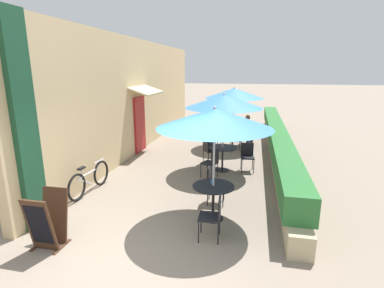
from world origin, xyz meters
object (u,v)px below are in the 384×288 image
object	(u,v)px
patio_table_near	(213,194)
patio_table_far	(233,133)
seated_patron_far_left	(248,128)
bicycle_leaning	(90,179)
cafe_chair_mid_left	(247,155)
coffee_cup_near	(212,182)
patio_umbrella_far	(234,93)
coffee_cup_far	(237,127)
patio_table_mid	(223,153)
cafe_chair_near_right	(214,214)
patio_umbrella_mid	(224,101)
patio_umbrella_near	(215,118)
cafe_chair_near_left	(213,183)
cafe_chair_far_right	(215,133)
cafe_chair_far_left	(246,132)
menu_board	(48,220)
seated_patron_mid_right	(212,144)
cafe_chair_far_back	(238,139)
cafe_chair_mid_back	(212,161)
cafe_chair_mid_right	(209,149)

from	to	relation	value
patio_table_near	patio_table_far	size ratio (longest dim) A/B	1.00
seated_patron_far_left	bicycle_leaning	xyz separation A→B (m)	(-3.86, -5.99, -0.33)
cafe_chair_mid_left	coffee_cup_near	bearing A→B (deg)	71.77
patio_umbrella_far	coffee_cup_far	size ratio (longest dim) A/B	26.93
patio_table_mid	patio_umbrella_far	bearing A→B (deg)	88.32
patio_table_far	bicycle_leaning	xyz separation A→B (m)	(-3.26, -5.49, -0.22)
patio_table_near	cafe_chair_near_right	distance (m)	0.78
patio_umbrella_mid	bicycle_leaning	xyz separation A→B (m)	(-3.17, -2.42, -1.82)
patio_umbrella_near	patio_umbrella_mid	distance (m)	3.18
patio_table_near	patio_table_mid	distance (m)	3.18
cafe_chair_near_left	coffee_cup_far	size ratio (longest dim) A/B	9.67
patio_table_near	bicycle_leaning	distance (m)	3.41
patio_umbrella_far	cafe_chair_far_right	distance (m)	1.84
cafe_chair_far_left	bicycle_leaning	world-z (taller)	cafe_chair_far_left
seated_patron_far_left	cafe_chair_near_right	bearing A→B (deg)	43.79
patio_table_mid	menu_board	world-z (taller)	menu_board
patio_table_mid	patio_table_far	bearing A→B (deg)	88.32
coffee_cup_near	cafe_chair_far_left	xyz separation A→B (m)	(0.51, 6.74, -0.29)
patio_umbrella_mid	seated_patron_far_left	world-z (taller)	patio_umbrella_mid
patio_table_mid	patio_umbrella_mid	distance (m)	1.60
patio_table_near	cafe_chair_far_right	distance (m)	6.46
seated_patron_mid_right	seated_patron_far_left	size ratio (longest dim) A/B	1.00
patio_table_near	cafe_chair_far_left	distance (m)	6.85
patio_table_far	cafe_chair_far_back	size ratio (longest dim) A/B	1.01
patio_umbrella_mid	cafe_chair_far_back	distance (m)	2.88
patio_table_near	cafe_chair_far_left	size ratio (longest dim) A/B	1.01
cafe_chair_far_back	coffee_cup_far	bearing A→B (deg)	-6.91
cafe_chair_far_back	cafe_chair_mid_back	bearing A→B (deg)	156.43
cafe_chair_near_right	cafe_chair_mid_right	size ratio (longest dim) A/B	1.00
seated_patron_far_left	coffee_cup_far	xyz separation A→B (m)	(-0.43, -0.46, 0.12)
coffee_cup_near	coffee_cup_far	bearing A→B (deg)	88.56
seated_patron_mid_right	seated_patron_far_left	bearing A→B (deg)	122.40
cafe_chair_mid_left	patio_table_mid	bearing A→B (deg)	5.61
cafe_chair_mid_back	cafe_chair_mid_right	bearing A→B (deg)	35.61
cafe_chair_mid_left	cafe_chair_far_left	xyz separation A→B (m)	(-0.16, 3.49, 0.00)
patio_umbrella_near	cafe_chair_mid_back	world-z (taller)	patio_umbrella_near
coffee_cup_far	patio_umbrella_mid	bearing A→B (deg)	-94.69
cafe_chair_mid_back	seated_patron_far_left	distance (m)	4.42
bicycle_leaning	menu_board	world-z (taller)	menu_board
bicycle_leaning	cafe_chair_far_right	bearing A→B (deg)	69.58
cafe_chair_mid_back	menu_board	bearing A→B (deg)	172.85
patio_umbrella_mid	patio_umbrella_far	world-z (taller)	same
coffee_cup_near	bicycle_leaning	size ratio (longest dim) A/B	0.05
patio_table_far	seated_patron_far_left	xyz separation A→B (m)	(0.59, 0.50, 0.11)
seated_patron_mid_right	cafe_chair_far_right	world-z (taller)	seated_patron_mid_right
coffee_cup_near	patio_table_far	xyz separation A→B (m)	(-0.01, 6.16, -0.22)
seated_patron_far_left	patio_table_near	bearing A→B (deg)	42.46
patio_table_mid	bicycle_leaning	xyz separation A→B (m)	(-3.17, -2.42, -0.22)
cafe_chair_mid_right	cafe_chair_near_left	bearing A→B (deg)	-26.13
seated_patron_mid_right	bicycle_leaning	world-z (taller)	seated_patron_mid_right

